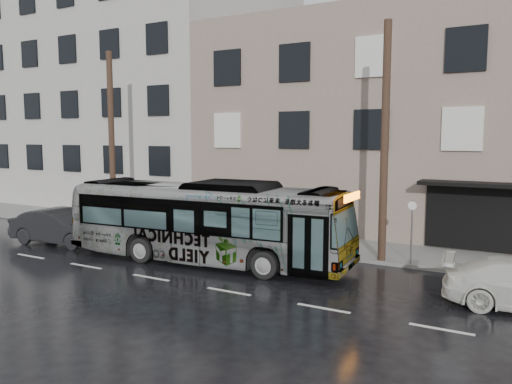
# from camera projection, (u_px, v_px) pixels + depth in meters

# --- Properties ---
(ground) EXTENTS (120.00, 120.00, 0.00)m
(ground) POSITION_uv_depth(u_px,v_px,m) (194.00, 262.00, 19.52)
(ground) COLOR black
(ground) RESTS_ON ground
(sidewalk) EXTENTS (90.00, 3.60, 0.15)m
(sidewalk) POSITION_uv_depth(u_px,v_px,m) (255.00, 238.00, 23.77)
(sidewalk) COLOR gray
(sidewalk) RESTS_ON ground
(building_taupe) EXTENTS (20.00, 12.00, 11.00)m
(building_taupe) POSITION_uv_depth(u_px,v_px,m) (403.00, 125.00, 27.52)
(building_taupe) COLOR gray
(building_taupe) RESTS_ON ground
(building_grey) EXTENTS (26.00, 15.00, 16.00)m
(building_grey) POSITION_uv_depth(u_px,v_px,m) (115.00, 97.00, 39.66)
(building_grey) COLOR #B8B4AE
(building_grey) RESTS_ON ground
(utility_pole_front) EXTENTS (0.30, 0.30, 9.00)m
(utility_pole_front) POSITION_uv_depth(u_px,v_px,m) (385.00, 143.00, 18.73)
(utility_pole_front) COLOR #493224
(utility_pole_front) RESTS_ON sidewalk
(utility_pole_rear) EXTENTS (0.30, 0.30, 9.00)m
(utility_pole_rear) POSITION_uv_depth(u_px,v_px,m) (112.00, 141.00, 25.49)
(utility_pole_rear) COLOR #493224
(utility_pole_rear) RESTS_ON sidewalk
(sign_post) EXTENTS (0.06, 0.06, 2.40)m
(sign_post) POSITION_uv_depth(u_px,v_px,m) (412.00, 232.00, 18.56)
(sign_post) COLOR slate
(sign_post) RESTS_ON sidewalk
(bus) EXTENTS (11.62, 3.44, 3.20)m
(bus) POSITION_uv_depth(u_px,v_px,m) (206.00, 222.00, 19.36)
(bus) COLOR #B2B2B2
(bus) RESTS_ON ground
(dark_sedan) EXTENTS (4.99, 2.10, 1.60)m
(dark_sedan) POSITION_uv_depth(u_px,v_px,m) (61.00, 227.00, 22.66)
(dark_sedan) COLOR black
(dark_sedan) RESTS_ON ground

